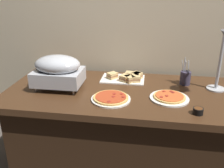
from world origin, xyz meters
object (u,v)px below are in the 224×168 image
Objects in this scene: pizza_plate_center at (169,97)px; sauce_cup_near at (198,111)px; utensil_holder at (185,77)px; sandwich_platter at (127,77)px; chafing_dish at (58,70)px; pizza_plate_front at (111,98)px.

sauce_cup_near is at bearing -49.79° from pizza_plate_center.
utensil_holder is (0.14, 0.30, 0.05)m from pizza_plate_center.
sandwich_platter is at bearing 136.22° from pizza_plate_center.
utensil_holder is at bearing 13.07° from chafing_dish.
pizza_plate_center is 1.23× the size of utensil_holder.
sandwich_platter is 5.51× the size of sauce_cup_near.
pizza_plate_center is 4.23× the size of sauce_cup_near.
chafing_dish reaches higher than pizza_plate_center.
chafing_dish is at bearing 165.05° from sauce_cup_near.
utensil_holder is (0.47, -0.02, 0.03)m from sandwich_platter.
pizza_plate_front is at bearing -169.20° from pizza_plate_center.
sauce_cup_near reaches higher than pizza_plate_center.
utensil_holder is at bearing 93.11° from sauce_cup_near.
chafing_dish is 0.58m from sandwich_platter.
sauce_cup_near is at bearing -45.93° from sandwich_platter.
pizza_plate_front is at bearing 168.39° from sauce_cup_near.
chafing_dish reaches higher than sauce_cup_near.
pizza_plate_front is 1.01× the size of pizza_plate_center.
pizza_plate_front is 0.41m from sandwich_platter.
sandwich_platter is at bearing 79.20° from pizza_plate_front.
utensil_holder is at bearing 65.30° from pizza_plate_center.
sauce_cup_near is at bearing -11.61° from pizza_plate_front.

